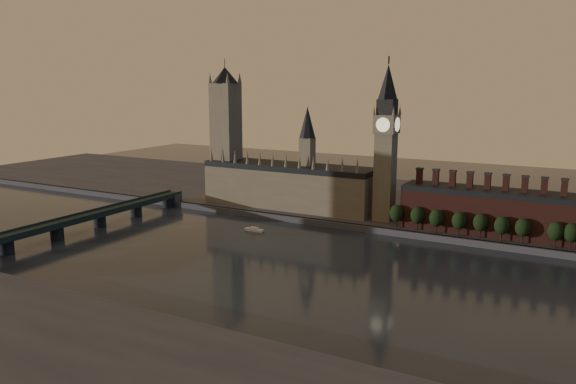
{
  "coord_description": "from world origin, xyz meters",
  "views": [
    {
      "loc": [
        129.16,
        -240.55,
        94.4
      ],
      "look_at": [
        -32.78,
        55.0,
        28.56
      ],
      "focal_mm": 35.0,
      "sensor_mm": 36.0,
      "label": 1
    }
  ],
  "objects_px": {
    "victoria_tower": "(226,129)",
    "big_ben": "(386,141)",
    "river_boat": "(254,230)",
    "westminster_bridge": "(75,222)"
  },
  "relations": [
    {
      "from": "westminster_bridge",
      "to": "river_boat",
      "type": "distance_m",
      "value": 113.4
    },
    {
      "from": "big_ben",
      "to": "victoria_tower",
      "type": "bearing_deg",
      "value": 177.8
    },
    {
      "from": "westminster_bridge",
      "to": "river_boat",
      "type": "xyz_separation_m",
      "value": [
        96.25,
        59.62,
        -6.43
      ]
    },
    {
      "from": "victoria_tower",
      "to": "big_ben",
      "type": "distance_m",
      "value": 130.12
    },
    {
      "from": "victoria_tower",
      "to": "westminster_bridge",
      "type": "xyz_separation_m",
      "value": [
        -35.0,
        -117.7,
        -51.65
      ]
    },
    {
      "from": "westminster_bridge",
      "to": "victoria_tower",
      "type": "bearing_deg",
      "value": 73.44
    },
    {
      "from": "westminster_bridge",
      "to": "river_boat",
      "type": "bearing_deg",
      "value": 31.78
    },
    {
      "from": "victoria_tower",
      "to": "river_boat",
      "type": "bearing_deg",
      "value": -43.48
    },
    {
      "from": "victoria_tower",
      "to": "big_ben",
      "type": "xyz_separation_m",
      "value": [
        130.0,
        -5.0,
        -2.26
      ]
    },
    {
      "from": "victoria_tower",
      "to": "westminster_bridge",
      "type": "bearing_deg",
      "value": -106.56
    }
  ]
}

